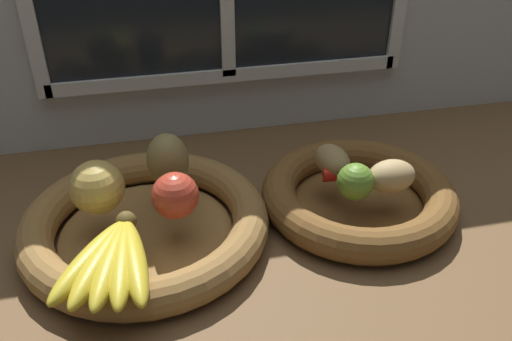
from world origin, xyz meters
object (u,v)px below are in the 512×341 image
apple_golden_left (97,189)px  lime_near (355,182)px  chili_pepper (360,175)px  fruit_bowl_right (358,195)px  apple_red_right (175,196)px  fruit_bowl_left (146,224)px  potato_oblong (332,161)px  pear_brown (168,161)px  potato_small (391,176)px  banana_bunch_front (112,260)px

apple_golden_left → lime_near: bearing=-7.3°
apple_golden_left → chili_pepper: 37.67cm
fruit_bowl_right → apple_red_right: bearing=-174.8°
fruit_bowl_left → apple_red_right: apple_red_right is taller
fruit_bowl_right → chili_pepper: 3.92cm
apple_golden_left → chili_pepper: size_ratio=0.68×
fruit_bowl_left → chili_pepper: chili_pepper is taller
fruit_bowl_right → potato_oblong: (-3.59, 2.79, 5.03)cm
potato_oblong → pear_brown: bearing=174.5°
potato_small → chili_pepper: size_ratio=0.66×
potato_small → fruit_bowl_left: bearing=174.8°
apple_golden_left → potato_small: apple_golden_left is taller
apple_red_right → potato_oblong: size_ratio=0.92×
apple_red_right → pear_brown: bearing=92.0°
potato_oblong → chili_pepper: 4.70cm
banana_bunch_front → pear_brown: bearing=64.1°
chili_pepper → fruit_bowl_left: bearing=-165.2°
fruit_bowl_left → potato_small: size_ratio=4.85×
fruit_bowl_right → potato_oblong: 6.78cm
banana_bunch_front → potato_small: bearing=12.2°
pear_brown → potato_oblong: 24.58cm
chili_pepper → banana_bunch_front: bearing=-146.9°
potato_oblong → chili_pepper: (3.29, -3.15, -1.14)cm
banana_bunch_front → potato_small: size_ratio=2.37×
pear_brown → lime_near: pear_brown is taller
potato_small → chili_pepper: 4.64cm
banana_bunch_front → lime_near: size_ratio=3.23×
potato_oblong → lime_near: 6.74cm
apple_red_right → potato_small: 30.92cm
fruit_bowl_left → pear_brown: pear_brown is taller
apple_red_right → potato_oblong: bearing=12.4°
fruit_bowl_left → potato_oblong: size_ratio=5.02×
apple_golden_left → potato_small: (41.06, -3.82, -1.38)cm
banana_bunch_front → chili_pepper: bearing=17.6°
apple_red_right → potato_small: size_ratio=0.89×
banana_bunch_front → chili_pepper: 37.62cm
banana_bunch_front → apple_red_right: bearing=47.4°
potato_oblong → lime_near: size_ratio=1.31×
apple_golden_left → chili_pepper: bearing=-1.5°
chili_pepper → potato_small: bearing=-23.5°
fruit_bowl_left → potato_small: 35.85cm
pear_brown → potato_small: 32.32cm
lime_near → chili_pepper: size_ratio=0.49×
lime_near → pear_brown: bearing=160.5°
lime_near → chili_pepper: 4.44cm
banana_bunch_front → potato_oblong: potato_oblong is taller
fruit_bowl_left → apple_golden_left: apple_golden_left is taller
fruit_bowl_left → banana_bunch_front: 13.10cm
fruit_bowl_right → apple_red_right: size_ratio=4.63×
apple_golden_left → banana_bunch_front: apple_golden_left is taller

